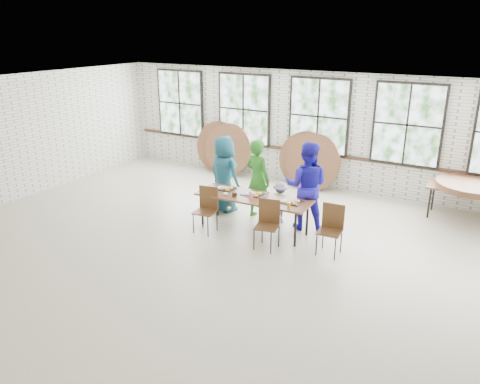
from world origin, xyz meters
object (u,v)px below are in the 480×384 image
Objects in this scene: storage_table at (472,191)px; chair_near_right at (268,220)px; chair_near_left at (207,205)px; dining_table at (253,199)px.

chair_near_right is at bearing -135.23° from storage_table.
chair_near_left is 1.00× the size of chair_near_right.
dining_table is 0.84m from chair_near_right.
chair_near_right is (1.43, -0.05, 0.00)m from chair_near_left.
chair_near_right is 0.52× the size of storage_table.
storage_table is at bearing 34.05° from dining_table.
dining_table and storage_table have the same top height.
chair_near_left and chair_near_right have the same top height.
storage_table is (3.23, 3.36, 0.13)m from chair_near_right.
dining_table is 2.55× the size of chair_near_right.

